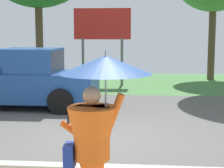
# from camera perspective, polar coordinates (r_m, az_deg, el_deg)

# --- Properties ---
(ground_plane) EXTENTS (40.00, 22.00, 0.20)m
(ground_plane) POSITION_cam_1_polar(r_m,az_deg,el_deg) (11.16, 0.01, -4.50)
(ground_plane) COLOR #565451
(monk_pedestrian) EXTENTS (1.13, 1.10, 2.13)m
(monk_pedestrian) POSITION_cam_1_polar(r_m,az_deg,el_deg) (4.47, -2.56, -7.43)
(monk_pedestrian) COLOR #E55B19
(monk_pedestrian) RESTS_ON ground_plane
(pickup_truck) EXTENTS (5.20, 2.28, 1.88)m
(pickup_truck) POSITION_cam_1_polar(r_m,az_deg,el_deg) (12.14, -14.68, 0.63)
(pickup_truck) COLOR #1E478C
(pickup_truck) RESTS_ON ground_plane
(roadside_billboard) EXTENTS (2.60, 0.12, 3.50)m
(roadside_billboard) POSITION_cam_1_polar(r_m,az_deg,el_deg) (16.78, -1.53, 8.51)
(roadside_billboard) COLOR slate
(roadside_billboard) RESTS_ON ground_plane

